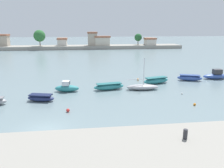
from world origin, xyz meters
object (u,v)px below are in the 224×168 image
Objects in this scene: mooring_buoy_1 at (138,79)px; mooring_buoy_3 at (189,77)px; moored_boat_4 at (109,87)px; mooring_buoy_4 at (68,110)px; moored_boat_6 at (156,80)px; moored_boat_8 at (216,76)px; moored_boat_2 at (41,98)px; mooring_bollard at (185,134)px; mooring_buoy_0 at (195,104)px; moored_boat_7 at (190,78)px; moored_boat_5 at (142,87)px; moored_boat_3 at (67,88)px; mooring_buoy_2 at (182,94)px.

mooring_buoy_1 reaches higher than mooring_buoy_3.
moored_boat_4 is 12.12× the size of mooring_buoy_4.
moored_boat_6 is 3.85m from mooring_buoy_1.
moored_boat_8 is (12.71, 2.07, 0.11)m from moored_boat_6.
mooring_bollard is at bearing -40.04° from moored_boat_2.
moored_boat_2 reaches higher than mooring_buoy_4.
mooring_buoy_0 reaches higher than mooring_buoy_3.
mooring_buoy_4 is at bearing -129.49° from moored_boat_7.
mooring_buoy_3 is (14.36, 28.65, -2.99)m from mooring_bollard.
moored_boat_5 is 15.81× the size of mooring_buoy_0.
moored_boat_7 is at bearing -114.70° from mooring_buoy_3.
moored_boat_3 is at bearing 112.94° from mooring_bollard.
mooring_bollard is at bearing -114.20° from mooring_buoy_2.
mooring_buoy_3 is (26.76, 11.15, -0.31)m from moored_boat_2.
mooring_bollard reaches higher than moored_boat_2.
moored_boat_4 is 9.24m from moored_boat_6.
moored_boat_6 is (6.26, 24.83, -2.57)m from mooring_bollard.
moored_boat_6 reaches higher than mooring_buoy_1.
mooring_buoy_1 is (0.79, 6.34, -0.26)m from moored_boat_5.
moored_boat_2 is at bearing -142.19° from moored_boat_7.
moored_boat_3 is 22.87m from moored_boat_7.
moored_boat_7 is 9.73m from mooring_buoy_1.
moored_boat_2 is at bearing -161.68° from moored_boat_5.
moored_boat_7 reaches higher than mooring_buoy_3.
mooring_buoy_0 is (4.77, -8.16, -0.28)m from moored_boat_5.
mooring_buoy_2 is (-10.89, -8.91, -0.54)m from moored_boat_8.
mooring_bollard is 2.70× the size of mooring_buoy_2.
mooring_bollard is at bearing -121.36° from moored_boat_8.
moored_boat_3 is 11.66× the size of mooring_buoy_0.
moored_boat_2 is at bearing -174.32° from moored_boat_6.
moored_boat_4 is at bearing 56.66° from mooring_buoy_4.
moored_boat_8 is (16.15, 5.64, 0.22)m from moored_boat_5.
moored_boat_8 is 4.96m from mooring_buoy_3.
moored_boat_3 is at bearing 167.95° from mooring_buoy_2.
mooring_buoy_4 is (-14.74, -11.92, -0.34)m from moored_boat_6.
mooring_buoy_0 is 1.19× the size of mooring_buoy_3.
mooring_bollard is 32.18m from mooring_buoy_3.
moored_boat_7 reaches higher than moored_boat_2.
moored_boat_3 reaches higher than moored_boat_4.
moored_boat_3 is 8.81m from mooring_buoy_4.
moored_boat_5 is 17.10m from moored_boat_8.
moored_boat_7 is 2.71m from mooring_buoy_3.
moored_boat_3 is at bearing 94.54° from mooring_buoy_4.
mooring_bollard is 0.17× the size of moored_boat_3.
moored_boat_8 is at bearing 39.29° from mooring_buoy_2.
moored_boat_4 is 18.16m from mooring_buoy_3.
moored_boat_6 is 13.48× the size of mooring_buoy_1.
mooring_buoy_4 reaches higher than mooring_buoy_0.
moored_boat_5 reaches higher than mooring_bollard.
mooring_buoy_4 is (-22.84, -15.73, 0.07)m from mooring_buoy_3.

